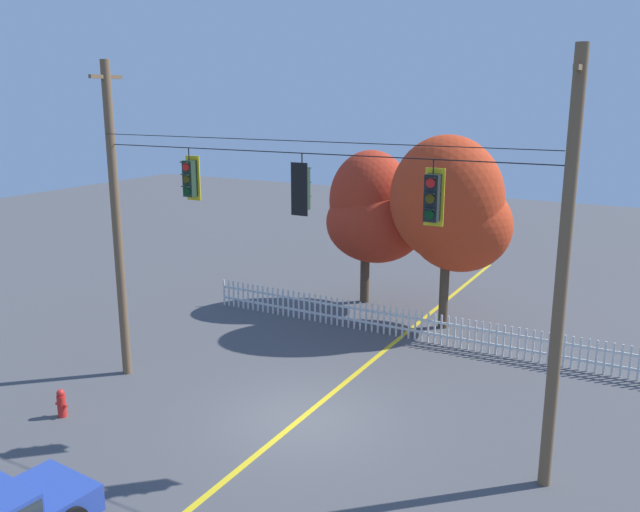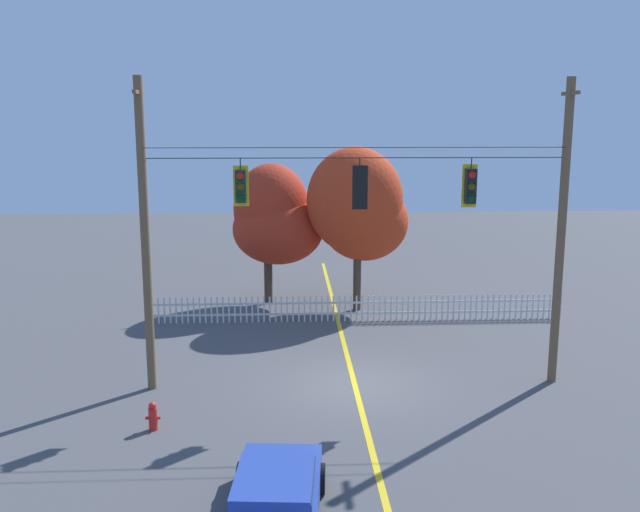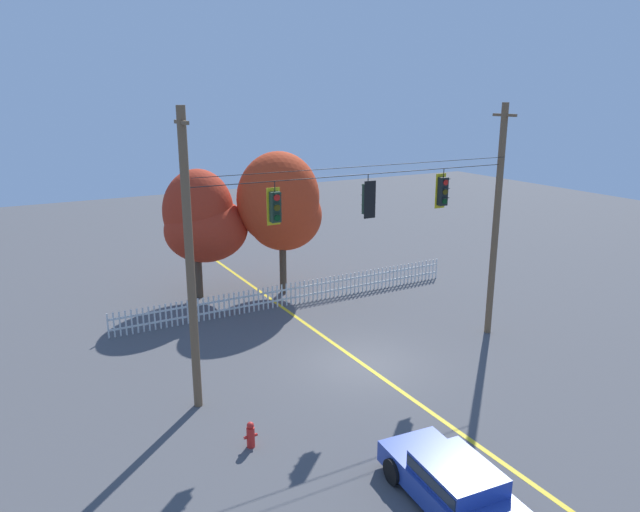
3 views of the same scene
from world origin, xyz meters
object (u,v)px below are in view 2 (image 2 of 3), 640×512
at_px(autumn_maple_near_fence, 275,219).
at_px(fire_hydrant, 153,416).
at_px(traffic_signal_northbound_primary, 470,186).
at_px(traffic_signal_westbound_side, 241,186).
at_px(autumn_maple_mid, 359,209).
at_px(parked_car, 275,498).
at_px(traffic_signal_eastbound_side, 360,187).

distance_m(autumn_maple_near_fence, fire_hydrant, 13.21).
bearing_deg(traffic_signal_northbound_primary, traffic_signal_westbound_side, -179.99).
relative_size(traffic_signal_northbound_primary, autumn_maple_mid, 0.21).
relative_size(traffic_signal_northbound_primary, parked_car, 0.35).
height_order(traffic_signal_northbound_primary, fire_hydrant, traffic_signal_northbound_primary).
distance_m(traffic_signal_eastbound_side, fire_hydrant, 8.25).
distance_m(traffic_signal_northbound_primary, parked_car, 10.53).
bearing_deg(traffic_signal_westbound_side, autumn_maple_mid, 63.77).
distance_m(traffic_signal_westbound_side, parked_car, 9.06).
bearing_deg(traffic_signal_eastbound_side, fire_hydrant, -152.80).
bearing_deg(autumn_maple_near_fence, traffic_signal_eastbound_side, -75.14).
xyz_separation_m(traffic_signal_westbound_side, autumn_maple_mid, (4.20, 8.53, -1.72)).
distance_m(autumn_maple_mid, fire_hydrant, 13.56).
height_order(traffic_signal_eastbound_side, autumn_maple_near_fence, traffic_signal_eastbound_side).
relative_size(traffic_signal_westbound_side, autumn_maple_near_fence, 0.23).
distance_m(traffic_signal_eastbound_side, autumn_maple_mid, 8.75).
bearing_deg(autumn_maple_mid, autumn_maple_near_fence, 162.16).
bearing_deg(fire_hydrant, traffic_signal_northbound_primary, 18.16).
distance_m(parked_car, fire_hydrant, 5.46).
bearing_deg(traffic_signal_eastbound_side, traffic_signal_northbound_primary, 0.36).
bearing_deg(autumn_maple_near_fence, traffic_signal_westbound_side, -94.52).
bearing_deg(traffic_signal_eastbound_side, autumn_maple_mid, 84.14).
xyz_separation_m(traffic_signal_northbound_primary, fire_hydrant, (-8.63, -2.83, -5.51)).
distance_m(traffic_signal_northbound_primary, autumn_maple_mid, 8.99).
distance_m(traffic_signal_westbound_side, autumn_maple_mid, 9.66).
distance_m(autumn_maple_mid, parked_car, 16.52).
bearing_deg(traffic_signal_westbound_side, traffic_signal_northbound_primary, 0.01).
relative_size(autumn_maple_near_fence, autumn_maple_mid, 0.89).
distance_m(traffic_signal_eastbound_side, parked_car, 9.26).
height_order(traffic_signal_westbound_side, traffic_signal_northbound_primary, same).
height_order(traffic_signal_westbound_side, parked_car, traffic_signal_westbound_side).
xyz_separation_m(traffic_signal_northbound_primary, autumn_maple_near_fence, (-5.72, 9.63, -2.25)).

